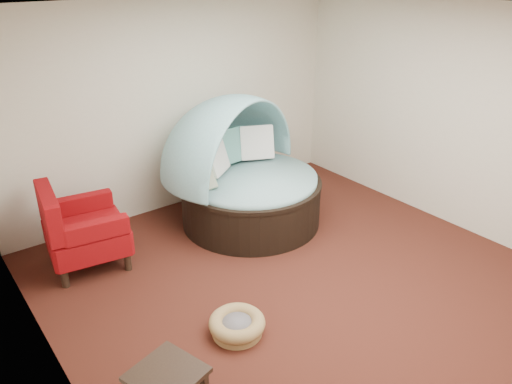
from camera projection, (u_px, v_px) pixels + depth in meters
floor at (298, 280)px, 5.49m from camera, size 5.00×5.00×0.00m
wall_back at (179, 107)px, 6.70m from camera, size 5.00×0.00×5.00m
wall_left at (41, 240)px, 3.53m from camera, size 0.00×5.00×5.00m
wall_right at (451, 117)px, 6.27m from camera, size 0.00×5.00×5.00m
ceiling at (310, 11)px, 4.31m from camera, size 5.00×5.00×0.00m
canopy_daybed at (244, 166)px, 6.44m from camera, size 2.39×2.36×1.68m
pet_basket at (237, 325)px, 4.67m from camera, size 0.68×0.68×0.19m
red_armchair at (80, 230)px, 5.58m from camera, size 0.97×0.97×1.00m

